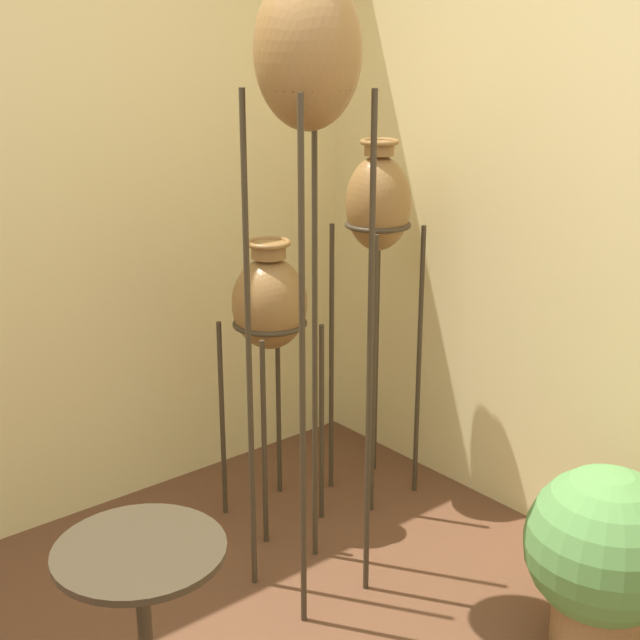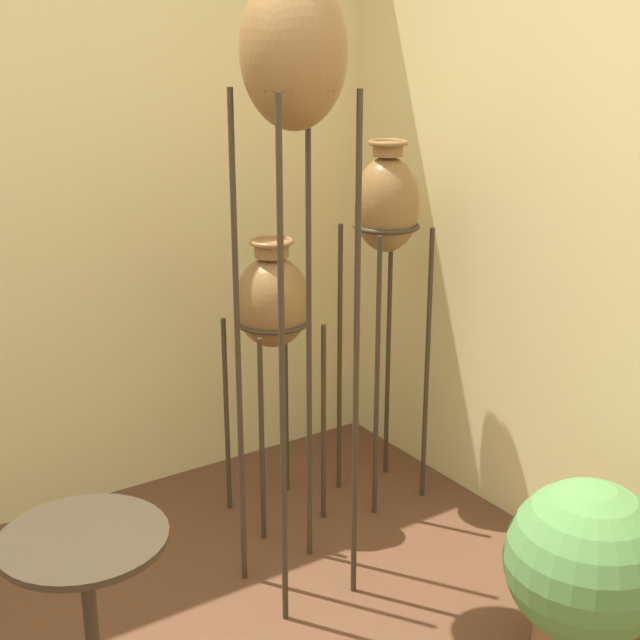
% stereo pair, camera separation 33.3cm
% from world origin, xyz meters
% --- Properties ---
extents(vase_stand_tall, '(0.33, 0.33, 2.16)m').
position_xyz_m(vase_stand_tall, '(0.66, 0.63, 1.81)').
color(vase_stand_tall, '#382D1E').
rests_on(vase_stand_tall, ground_plane).
extents(vase_stand_medium, '(0.28, 0.28, 1.51)m').
position_xyz_m(vase_stand_medium, '(1.32, 1.01, 1.22)').
color(vase_stand_medium, '#382D1E').
rests_on(vase_stand_medium, ground_plane).
extents(vase_stand_short, '(0.30, 0.30, 1.16)m').
position_xyz_m(vase_stand_short, '(0.85, 1.11, 0.90)').
color(vase_stand_short, '#382D1E').
rests_on(vase_stand_short, ground_plane).
extents(side_table, '(0.40, 0.40, 0.78)m').
position_xyz_m(side_table, '(-0.27, 0.12, 0.55)').
color(side_table, '#382D1E').
rests_on(side_table, ground_plane).
extents(potted_plant, '(0.51, 0.51, 0.63)m').
position_xyz_m(potted_plant, '(1.16, -0.22, 0.34)').
color(potted_plant, olive).
rests_on(potted_plant, ground_plane).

